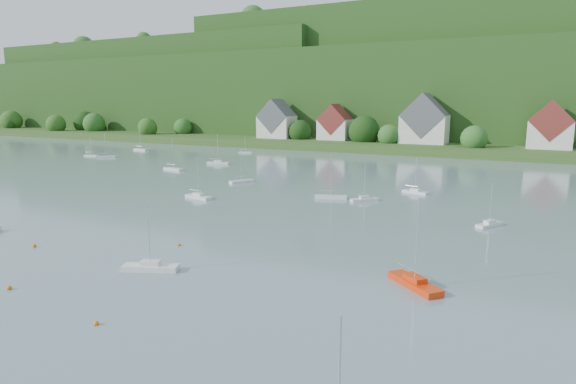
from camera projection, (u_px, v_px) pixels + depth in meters
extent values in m
cube|color=#2F541F|center=(417.00, 144.00, 188.86)|extent=(600.00, 60.00, 3.00)
cube|color=#153E13|center=(451.00, 97.00, 250.99)|extent=(620.00, 160.00, 40.00)
cube|color=#153E13|center=(200.00, 92.00, 304.76)|extent=(200.00, 120.00, 52.00)
cube|color=#153E13|center=(472.00, 81.00, 240.65)|extent=(240.00, 130.00, 60.00)
sphere|color=#295D22|center=(94.00, 124.00, 249.68)|extent=(11.19, 11.19, 11.19)
sphere|color=#295D22|center=(183.00, 128.00, 229.34)|extent=(8.61, 8.61, 8.61)
sphere|color=#235218|center=(148.00, 128.00, 224.96)|extent=(9.03, 9.03, 9.03)
sphere|color=#295D22|center=(389.00, 136.00, 177.07)|extent=(8.19, 8.19, 8.19)
sphere|color=#295D22|center=(282.00, 133.00, 199.45)|extent=(6.49, 6.49, 6.49)
sphere|color=#235218|center=(11.00, 121.00, 280.05)|extent=(11.94, 11.94, 11.94)
sphere|color=#295D22|center=(555.00, 135.00, 159.83)|extent=(12.16, 12.16, 12.16)
sphere|color=#295D22|center=(474.00, 139.00, 160.17)|extent=(8.73, 8.73, 8.73)
sphere|color=black|center=(300.00, 131.00, 195.45)|extent=(9.32, 9.32, 9.32)
sphere|color=black|center=(93.00, 124.00, 259.03)|extent=(9.50, 9.50, 9.50)
sphere|color=black|center=(85.00, 123.00, 259.47)|extent=(11.91, 11.91, 11.91)
sphere|color=#235218|center=(56.00, 124.00, 252.39)|extent=(9.91, 9.91, 9.91)
sphere|color=black|center=(10.00, 125.00, 276.76)|extent=(6.16, 6.16, 6.16)
sphere|color=black|center=(364.00, 131.00, 183.62)|extent=(11.92, 11.92, 11.92)
sphere|color=#295D22|center=(207.00, 37.00, 258.52)|extent=(10.52, 10.52, 10.52)
sphere|color=#295D22|center=(84.00, 47.00, 311.80)|extent=(13.75, 13.75, 13.75)
sphere|color=#235218|center=(296.00, 40.00, 272.78)|extent=(10.29, 10.29, 10.29)
sphere|color=black|center=(146.00, 49.00, 316.12)|extent=(10.31, 10.31, 10.31)
sphere|color=black|center=(136.00, 44.00, 287.80)|extent=(8.14, 8.14, 8.14)
sphere|color=#295D22|center=(166.00, 49.00, 314.45)|extent=(7.15, 7.15, 7.15)
sphere|color=black|center=(89.00, 52.00, 340.12)|extent=(11.66, 11.66, 11.66)
sphere|color=black|center=(313.00, 37.00, 255.35)|extent=(7.18, 7.18, 7.18)
sphere|color=#295D22|center=(144.00, 40.00, 269.83)|extent=(8.89, 8.89, 8.89)
sphere|color=#235218|center=(57.00, 48.00, 307.25)|extent=(7.77, 7.77, 7.77)
sphere|color=black|center=(138.00, 48.00, 313.91)|extent=(9.97, 9.97, 9.97)
sphere|color=#235218|center=(545.00, 1.00, 208.36)|extent=(12.83, 12.83, 12.83)
sphere|color=#295D22|center=(359.00, 14.00, 233.08)|extent=(8.18, 8.18, 8.18)
sphere|color=#235218|center=(460.00, 17.00, 247.18)|extent=(12.73, 12.73, 12.73)
sphere|color=#295D22|center=(366.00, 24.00, 264.43)|extent=(7.07, 7.07, 7.07)
sphere|color=black|center=(437.00, 7.00, 217.63)|extent=(8.21, 8.21, 8.21)
sphere|color=#295D22|center=(407.00, 17.00, 247.01)|extent=(12.24, 12.24, 12.24)
sphere|color=#295D22|center=(253.00, 19.00, 252.47)|extent=(13.65, 13.65, 13.65)
sphere|color=#235218|center=(370.00, 55.00, 253.72)|extent=(12.01, 12.01, 12.01)
sphere|color=black|center=(446.00, 52.00, 246.05)|extent=(15.72, 15.72, 15.72)
sphere|color=#235218|center=(475.00, 51.00, 235.90)|extent=(10.54, 10.54, 10.54)
sphere|color=#235218|center=(184.00, 69.00, 354.81)|extent=(8.18, 8.18, 8.18)
sphere|color=black|center=(195.00, 67.00, 339.07)|extent=(8.74, 8.74, 8.74)
sphere|color=black|center=(157.00, 64.00, 327.59)|extent=(15.38, 15.38, 15.38)
cube|color=silver|center=(277.00, 127.00, 201.19)|extent=(14.00, 10.00, 9.00)
cube|color=#515158|center=(277.00, 116.00, 200.36)|extent=(14.00, 10.40, 14.00)
cube|color=silver|center=(335.00, 130.00, 191.76)|extent=(12.00, 9.00, 8.00)
cube|color=maroon|center=(335.00, 119.00, 191.03)|extent=(12.00, 9.36, 12.00)
cube|color=silver|center=(424.00, 129.00, 174.93)|extent=(16.00, 11.00, 10.00)
cube|color=#515158|center=(425.00, 115.00, 174.01)|extent=(16.00, 11.44, 16.00)
cube|color=silver|center=(550.00, 135.00, 155.25)|extent=(13.00, 10.00, 9.00)
cube|color=maroon|center=(551.00, 120.00, 154.42)|extent=(13.00, 10.40, 13.00)
cube|color=white|center=(151.00, 268.00, 52.14)|extent=(6.14, 3.87, 0.60)
cube|color=white|center=(150.00, 263.00, 52.04)|extent=(2.38, 1.89, 0.50)
cylinder|color=silver|center=(149.00, 231.00, 51.40)|extent=(0.10, 0.10, 7.45)
cylinder|color=silver|center=(142.00, 257.00, 51.98)|extent=(3.05, 1.36, 0.08)
cube|color=red|center=(415.00, 284.00, 47.47)|extent=(6.18, 5.61, 0.65)
cube|color=red|center=(415.00, 278.00, 47.36)|extent=(2.58, 2.45, 0.50)
cylinder|color=silver|center=(417.00, 240.00, 46.66)|extent=(0.10, 0.10, 8.17)
cylinder|color=silver|center=(409.00, 269.00, 48.13)|extent=(2.80, 2.38, 0.08)
sphere|color=orange|center=(9.00, 289.00, 46.87)|extent=(0.49, 0.49, 0.49)
sphere|color=orange|center=(96.00, 325.00, 39.43)|extent=(0.43, 0.43, 0.43)
sphere|color=orange|center=(179.00, 246.00, 61.09)|extent=(0.42, 0.42, 0.42)
sphere|color=orange|center=(34.00, 247.00, 60.57)|extent=(0.49, 0.49, 0.49)
cube|color=white|center=(331.00, 197.00, 90.79)|extent=(6.13, 3.69, 0.59)
cylinder|color=silver|center=(331.00, 176.00, 90.05)|extent=(0.10, 0.10, 7.42)
cylinder|color=silver|center=(326.00, 191.00, 90.66)|extent=(3.07, 1.25, 0.08)
cube|color=white|center=(218.00, 163.00, 140.64)|extent=(6.70, 3.63, 0.65)
cube|color=white|center=(218.00, 161.00, 140.54)|extent=(2.53, 1.88, 0.50)
cylinder|color=silver|center=(218.00, 148.00, 139.85)|extent=(0.10, 0.10, 8.06)
cylinder|color=silver|center=(215.00, 159.00, 140.59)|extent=(3.41, 1.13, 0.08)
cube|color=white|center=(91.00, 156.00, 160.88)|extent=(4.91, 2.38, 0.47)
cylinder|color=silver|center=(90.00, 146.00, 160.29)|extent=(0.10, 0.10, 5.92)
cylinder|color=silver|center=(89.00, 152.00, 160.84)|extent=(2.55, 0.68, 0.08)
cube|color=white|center=(489.00, 225.00, 70.52)|extent=(3.56, 4.69, 0.47)
cube|color=white|center=(490.00, 222.00, 70.43)|extent=(1.64, 1.88, 0.50)
cylinder|color=silver|center=(491.00, 204.00, 69.94)|extent=(0.10, 0.10, 5.86)
cylinder|color=silver|center=(487.00, 218.00, 69.95)|extent=(1.41, 2.25, 0.08)
cube|color=white|center=(242.00, 181.00, 108.61)|extent=(4.06, 5.65, 0.56)
cylinder|color=silver|center=(241.00, 165.00, 107.92)|extent=(0.10, 0.10, 6.98)
cylinder|color=silver|center=(238.00, 177.00, 107.93)|extent=(1.55, 2.73, 0.08)
cube|color=white|center=(364.00, 200.00, 88.39)|extent=(4.71, 4.56, 0.51)
cube|color=white|center=(364.00, 197.00, 88.29)|extent=(1.99, 1.96, 0.50)
cylinder|color=silver|center=(365.00, 181.00, 87.75)|extent=(0.10, 0.10, 6.41)
cylinder|color=silver|center=(361.00, 194.00, 87.97)|extent=(2.11, 1.99, 0.08)
cube|color=white|center=(106.00, 157.00, 156.69)|extent=(5.64, 5.02, 0.59)
cylinder|color=silver|center=(105.00, 145.00, 155.96)|extent=(0.10, 0.10, 7.40)
cylinder|color=silver|center=(103.00, 153.00, 156.29)|extent=(2.58, 2.11, 0.08)
cube|color=white|center=(174.00, 169.00, 128.32)|extent=(6.28, 2.48, 0.61)
cylinder|color=silver|center=(173.00, 154.00, 127.57)|extent=(0.10, 0.10, 7.64)
cylinder|color=silver|center=(171.00, 164.00, 128.62)|extent=(3.35, 0.51, 0.08)
cube|color=white|center=(198.00, 197.00, 90.78)|extent=(6.06, 2.72, 0.59)
cube|color=white|center=(198.00, 194.00, 90.69)|extent=(2.23, 1.52, 0.50)
cylinder|color=silver|center=(198.00, 176.00, 90.06)|extent=(0.10, 0.10, 7.32)
cylinder|color=silver|center=(195.00, 190.00, 91.10)|extent=(3.18, 0.69, 0.08)
cube|color=white|center=(415.00, 192.00, 95.77)|extent=(5.39, 2.80, 0.52)
cube|color=white|center=(415.00, 190.00, 95.68)|extent=(2.02, 1.47, 0.50)
cylinder|color=silver|center=(416.00, 175.00, 95.13)|extent=(0.10, 0.10, 6.48)
cylinder|color=silver|center=(412.00, 186.00, 96.08)|extent=(2.77, 0.85, 0.08)
cube|color=white|center=(141.00, 150.00, 180.13)|extent=(6.46, 2.39, 0.63)
cylinder|color=silver|center=(140.00, 138.00, 179.35)|extent=(0.10, 0.10, 7.90)
cylinder|color=silver|center=(139.00, 146.00, 180.41)|extent=(3.47, 0.42, 0.08)
cube|color=white|center=(245.00, 152.00, 171.09)|extent=(4.85, 3.04, 0.47)
cylinder|color=silver|center=(245.00, 143.00, 170.51)|extent=(0.10, 0.10, 5.88)
cylinder|color=silver|center=(243.00, 149.00, 170.93)|extent=(2.42, 1.08, 0.08)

